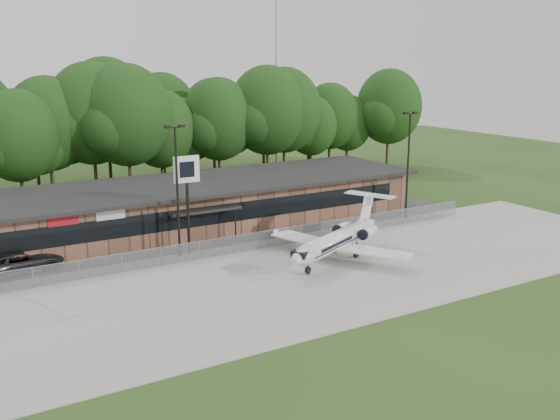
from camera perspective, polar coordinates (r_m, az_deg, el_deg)
ground at (r=37.93m, az=7.56°, el=-9.73°), size 160.00×160.00×0.00m
apron at (r=44.01m, az=1.11°, el=-6.18°), size 64.00×18.00×0.08m
parking_lot at (r=53.66m, az=-5.35°, el=-2.56°), size 50.00×9.00×0.06m
terminal at (r=57.04m, az=-7.31°, el=0.59°), size 41.00×11.65×4.30m
fence at (r=49.57m, az=-3.14°, el=-3.00°), size 46.00×0.04×1.52m
treeline at (r=72.93m, az=-13.14°, el=7.44°), size 72.00×12.00×15.00m
radio_mast at (r=87.04m, az=-0.37°, el=12.05°), size 0.20×0.20×25.00m
light_pole_mid at (r=47.67m, az=-9.40°, el=2.60°), size 1.55×0.30×10.23m
light_pole_right at (r=59.77m, az=11.65°, el=4.73°), size 1.55×0.30×10.23m
business_jet at (r=47.53m, az=5.33°, el=-2.80°), size 12.54×11.18×4.34m
suv at (r=48.44m, az=-22.73°, el=-4.39°), size 6.49×3.77×1.70m
pole_sign at (r=48.27m, az=-8.52°, el=2.75°), size 2.04×0.26×7.80m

